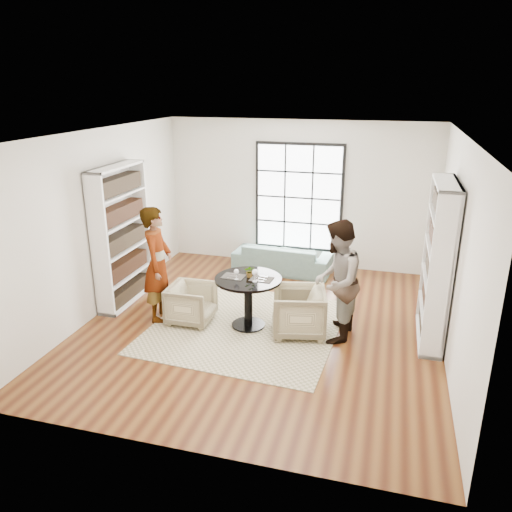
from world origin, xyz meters
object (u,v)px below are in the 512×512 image
(pedestal_table, at_px, (248,292))
(person_left, at_px, (158,264))
(wine_glass_left, at_px, (236,272))
(flower_centerpiece, at_px, (250,271))
(armchair_left, at_px, (191,304))
(wine_glass_right, at_px, (255,273))
(sofa, at_px, (282,258))
(person_right, at_px, (337,282))
(armchair_right, at_px, (299,312))

(pedestal_table, xyz_separation_m, person_left, (-1.48, -0.09, 0.34))
(pedestal_table, relative_size, wine_glass_left, 6.09)
(wine_glass_left, height_order, flower_centerpiece, flower_centerpiece)
(person_left, bearing_deg, armchair_left, -100.95)
(pedestal_table, height_order, person_left, person_left)
(wine_glass_left, xyz_separation_m, wine_glass_right, (0.30, -0.00, 0.02))
(sofa, height_order, person_right, person_right)
(person_right, bearing_deg, wine_glass_right, -80.98)
(sofa, height_order, wine_glass_left, wine_glass_left)
(wine_glass_left, bearing_deg, armchair_right, 5.90)
(sofa, xyz_separation_m, armchair_left, (-0.91, -2.62, 0.03))
(sofa, relative_size, person_right, 1.07)
(person_right, bearing_deg, flower_centerpiece, -88.17)
(person_right, distance_m, flower_centerpiece, 1.34)
(person_right, distance_m, wine_glass_left, 1.52)
(sofa, height_order, armchair_left, armchair_left)
(sofa, xyz_separation_m, wine_glass_right, (0.16, -2.65, 0.68))
(armchair_right, xyz_separation_m, wine_glass_right, (-0.67, -0.10, 0.61))
(person_left, bearing_deg, wine_glass_right, -101.89)
(armchair_right, height_order, flower_centerpiece, flower_centerpiece)
(armchair_left, bearing_deg, flower_centerpiece, -82.88)
(person_right, xyz_separation_m, wine_glass_right, (-1.22, -0.10, 0.05))
(armchair_right, bearing_deg, wine_glass_right, -93.94)
(pedestal_table, height_order, person_right, person_right)
(armchair_left, relative_size, wine_glass_right, 3.52)
(sofa, distance_m, person_left, 3.08)
(sofa, height_order, person_left, person_left)
(pedestal_table, height_order, flower_centerpiece, flower_centerpiece)
(pedestal_table, relative_size, person_right, 0.56)
(armchair_right, bearing_deg, armchair_left, -100.08)
(sofa, distance_m, wine_glass_left, 2.74)
(armchair_left, relative_size, person_left, 0.37)
(flower_centerpiece, bearing_deg, wine_glass_left, -137.70)
(armchair_right, distance_m, person_right, 0.78)
(sofa, bearing_deg, person_left, 64.34)
(person_right, bearing_deg, pedestal_table, -86.24)
(wine_glass_right, bearing_deg, pedestal_table, 141.08)
(armchair_right, distance_m, wine_glass_left, 1.13)
(armchair_right, bearing_deg, person_left, -100.67)
(armchair_left, height_order, wine_glass_right, wine_glass_right)
(armchair_left, xyz_separation_m, armchair_right, (1.74, 0.07, 0.05))
(sofa, distance_m, armchair_right, 2.68)
(pedestal_table, xyz_separation_m, person_right, (1.36, -0.01, 0.32))
(flower_centerpiece, bearing_deg, person_left, -174.96)
(pedestal_table, height_order, armchair_right, pedestal_table)
(pedestal_table, distance_m, wine_glass_left, 0.40)
(armchair_left, distance_m, person_left, 0.83)
(wine_glass_right, bearing_deg, sofa, 93.36)
(sofa, relative_size, armchair_left, 2.80)
(person_left, relative_size, flower_centerpiece, 9.91)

